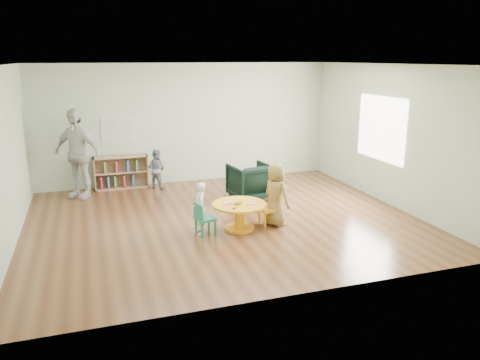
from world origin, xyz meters
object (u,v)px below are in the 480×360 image
Objects in this scene: activity_table at (239,211)px; bookshelf at (121,172)px; adult_caretaker at (77,153)px; toddler at (156,169)px; kid_chair_right at (271,208)px; kid_chair_left at (203,218)px; armchair at (250,182)px; child_left at (200,208)px; child_right at (276,195)px.

bookshelf is (-1.75, 3.41, 0.04)m from activity_table.
adult_caretaker is at bearing -152.46° from bookshelf.
activity_table is at bearing 146.76° from toddler.
activity_table is at bearing 89.96° from kid_chair_right.
kid_chair_right is 0.31× the size of adult_caretaker.
adult_caretaker is at bearing -159.38° from kid_chair_left.
child_left is at bearing 40.33° from armchair.
activity_table is 3.27m from toddler.
child_left reaches higher than kid_chair_right.
bookshelf is 0.84m from toddler.
child_right is at bearing 78.70° from armchair.
toddler reaches higher than activity_table.
kid_chair_left is 0.17m from child_left.
adult_caretaker is at bearing 27.10° from child_right.
child_left is at bearing -18.13° from adult_caretaker.
child_right is (1.35, 0.08, 0.26)m from kid_chair_left.
kid_chair_left is 0.47× the size of bookshelf.
bookshelf is 1.34× the size of child_left.
adult_caretaker is (-3.25, 2.91, 0.63)m from kid_chair_right.
toddler is (-1.58, 3.08, 0.13)m from kid_chair_right.
activity_table is 1.04× the size of toddler.
adult_caretaker is at bearing -139.02° from child_left.
toddler is 1.75m from adult_caretaker.
kid_chair_left is 3.20m from toddler.
child_right is at bearing 80.91° from kid_chair_left.
bookshelf is at bearing 117.16° from activity_table.
child_left is 0.99× the size of toddler.
bookshelf is at bearing -175.31° from kid_chair_left.
kid_chair_right is 0.25m from child_right.
toddler is (-0.30, 3.19, 0.15)m from kid_chair_left.
armchair is (0.19, 1.63, 0.06)m from kid_chair_right.
kid_chair_right is at bearing -55.07° from bookshelf.
bookshelf is 1.07× the size of child_right.
child_right is 0.59× the size of adult_caretaker.
toddler reaches higher than child_left.
kid_chair_left is at bearing 134.91° from toddler.
activity_table is 1.05× the size of child_left.
child_right is (1.38, -0.01, 0.11)m from child_left.
toddler is at bearing 6.58° from child_right.
kid_chair_left is 0.64× the size of child_left.
adult_caretaker is (-1.95, 2.92, 0.51)m from child_left.
child_left is at bearing 87.00° from kid_chair_right.
armchair is at bearing 64.57° from activity_table.
toddler is 0.48× the size of adult_caretaker.
kid_chair_left is at bearing 91.24° from kid_chair_right.
child_left reaches higher than armchair.
armchair is at bearing 17.75° from adult_caretaker.
armchair is at bearing 145.16° from child_left.
child_left is 0.80× the size of child_right.
armchair is 1.67m from child_right.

